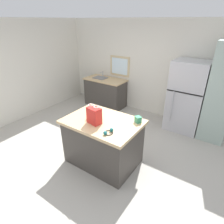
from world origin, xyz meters
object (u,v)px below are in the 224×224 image
Objects in this scene: small_box at (138,119)px; bottle at (90,111)px; shopping_bag at (94,115)px; ear_defenders at (108,132)px; kitchen_island at (103,141)px; tall_cabinet at (222,94)px; refrigerator at (187,97)px.

small_box is 0.89m from bottle.
shopping_bag is 0.43m from ear_defenders.
bottle is at bearing 155.12° from ear_defenders.
shopping_bag is 0.28m from bottle.
tall_cabinet is at bearing 53.73° from kitchen_island.
tall_cabinet reaches higher than kitchen_island.
bottle is (-0.29, 0.01, 0.56)m from kitchen_island.
small_box is at bearing -119.21° from tall_cabinet.
small_box is at bearing -100.62° from refrigerator.
refrigerator is at bearing 67.51° from shopping_bag.
small_box is 0.58× the size of ear_defenders.
bottle is 0.69m from ear_defenders.
kitchen_island is 2.41m from refrigerator.
small_box is at bearing 68.95° from ear_defenders.
shopping_bag reaches higher than kitchen_island.
kitchen_island is 0.64m from ear_defenders.
refrigerator is 0.74m from tall_cabinet.
refrigerator is at bearing 67.53° from kitchen_island.
tall_cabinet reaches higher than ear_defenders.
bottle is at bearing -160.64° from small_box.
ear_defenders is at bearing -40.44° from kitchen_island.
refrigerator is 8.79× the size of ear_defenders.
tall_cabinet reaches higher than refrigerator.
refrigerator is at bearing 79.38° from small_box.
refrigerator is at bearing -179.98° from tall_cabinet.
tall_cabinet is at bearing 62.61° from ear_defenders.
refrigerator is 5.10× the size of shopping_bag.
kitchen_island is 0.79× the size of refrigerator.
refrigerator is 1.93m from small_box.
small_box is (-1.06, -1.89, -0.12)m from tall_cabinet.
kitchen_island is 6.94× the size of ear_defenders.
shopping_bag is 2.99× the size of small_box.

